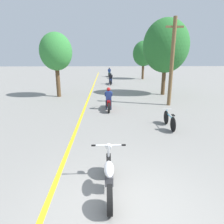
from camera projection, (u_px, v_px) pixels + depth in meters
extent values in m
plane|color=gray|center=(123.00, 212.00, 4.27)|extent=(120.00, 120.00, 0.00)
cube|color=yellow|center=(89.00, 96.00, 16.42)|extent=(0.14, 48.00, 0.01)
cylinder|color=brown|center=(172.00, 63.00, 12.75)|extent=(0.24, 0.24, 5.52)
cube|color=brown|center=(175.00, 27.00, 12.16)|extent=(1.10, 0.10, 0.12)
cylinder|color=#513A23|center=(164.00, 78.00, 16.75)|extent=(0.32, 0.32, 2.81)
ellipsoid|color=#286B2D|center=(166.00, 46.00, 16.05)|extent=(3.70, 3.33, 4.25)
cylinder|color=#513A23|center=(143.00, 70.00, 27.98)|extent=(0.32, 0.32, 2.56)
ellipsoid|color=#286B2D|center=(144.00, 54.00, 27.38)|extent=(2.94, 2.65, 3.38)
cylinder|color=#513A23|center=(58.00, 80.00, 15.93)|extent=(0.32, 0.32, 2.73)
ellipsoid|color=#337F38|center=(56.00, 52.00, 15.34)|extent=(2.49, 2.24, 2.86)
cylinder|color=black|center=(109.00, 165.00, 5.51)|extent=(0.12, 0.63, 0.63)
cylinder|color=black|center=(110.00, 200.00, 4.18)|extent=(0.12, 0.63, 0.63)
ellipsoid|color=silver|center=(109.00, 169.00, 4.76)|extent=(0.24, 0.68, 0.21)
cube|color=#4C4C51|center=(109.00, 178.00, 4.83)|extent=(0.20, 0.36, 0.24)
cylinder|color=silver|center=(109.00, 155.00, 5.33)|extent=(0.06, 0.23, 0.70)
cylinder|color=silver|center=(109.00, 145.00, 5.15)|extent=(0.78, 0.04, 0.04)
cylinder|color=black|center=(93.00, 145.00, 5.14)|extent=(0.11, 0.05, 0.05)
cylinder|color=black|center=(124.00, 145.00, 5.16)|extent=(0.11, 0.05, 0.05)
sphere|color=silver|center=(109.00, 147.00, 5.26)|extent=(0.17, 0.17, 0.17)
cylinder|color=black|center=(108.00, 102.00, 12.97)|extent=(0.12, 0.58, 0.58)
cylinder|color=black|center=(109.00, 108.00, 11.61)|extent=(0.12, 0.58, 0.58)
cube|color=maroon|center=(109.00, 102.00, 12.24)|extent=(0.20, 0.90, 0.28)
cylinder|color=silver|center=(108.00, 93.00, 12.70)|extent=(0.50, 0.03, 0.03)
cylinder|color=#282D3D|center=(107.00, 105.00, 12.24)|extent=(0.11, 0.11, 0.61)
cylinder|color=#282D3D|center=(111.00, 105.00, 12.24)|extent=(0.11, 0.11, 0.61)
cube|color=navy|center=(109.00, 96.00, 12.11)|extent=(0.34, 0.27, 0.56)
cylinder|color=navy|center=(105.00, 94.00, 12.24)|extent=(0.08, 0.45, 0.35)
cylinder|color=navy|center=(112.00, 94.00, 12.26)|extent=(0.08, 0.45, 0.35)
sphere|color=#B21919|center=(109.00, 89.00, 12.04)|extent=(0.23, 0.23, 0.23)
cylinder|color=black|center=(110.00, 81.00, 23.94)|extent=(0.12, 0.59, 0.59)
cylinder|color=black|center=(111.00, 82.00, 22.53)|extent=(0.12, 0.59, 0.59)
cube|color=navy|center=(111.00, 80.00, 23.19)|extent=(0.20, 0.94, 0.28)
cylinder|color=silver|center=(110.00, 76.00, 23.67)|extent=(0.50, 0.03, 0.03)
cylinder|color=#282D3D|center=(109.00, 82.00, 23.18)|extent=(0.11, 0.11, 0.61)
cylinder|color=#282D3D|center=(112.00, 82.00, 23.19)|extent=(0.11, 0.11, 0.61)
cube|color=black|center=(111.00, 77.00, 23.06)|extent=(0.34, 0.27, 0.51)
cylinder|color=black|center=(109.00, 76.00, 23.20)|extent=(0.08, 0.40, 0.31)
cylinder|color=black|center=(112.00, 76.00, 23.21)|extent=(0.08, 0.40, 0.31)
sphere|color=#2D333D|center=(111.00, 74.00, 23.00)|extent=(0.23, 0.23, 0.23)
cylinder|color=black|center=(109.00, 74.00, 32.27)|extent=(0.12, 0.59, 0.59)
cylinder|color=black|center=(109.00, 75.00, 30.78)|extent=(0.12, 0.59, 0.59)
cube|color=#0C4723|center=(109.00, 74.00, 31.47)|extent=(0.20, 0.99, 0.28)
cylinder|color=silver|center=(109.00, 70.00, 31.99)|extent=(0.50, 0.03, 0.03)
cylinder|color=#38383D|center=(109.00, 75.00, 31.47)|extent=(0.11, 0.11, 0.62)
cylinder|color=#38383D|center=(110.00, 75.00, 31.47)|extent=(0.11, 0.11, 0.62)
cube|color=navy|center=(109.00, 71.00, 31.34)|extent=(0.34, 0.28, 0.61)
cylinder|color=navy|center=(108.00, 70.00, 31.47)|extent=(0.08, 0.48, 0.37)
cylinder|color=navy|center=(111.00, 70.00, 31.48)|extent=(0.08, 0.48, 0.37)
sphere|color=black|center=(109.00, 68.00, 31.27)|extent=(0.21, 0.21, 0.21)
cylinder|color=black|center=(166.00, 117.00, 9.69)|extent=(0.04, 0.66, 0.66)
cylinder|color=black|center=(173.00, 124.00, 8.70)|extent=(0.04, 0.66, 0.66)
cylinder|color=#197FB2|center=(170.00, 116.00, 9.14)|extent=(0.04, 0.82, 0.04)
cylinder|color=#197FB2|center=(173.00, 120.00, 8.73)|extent=(0.03, 0.03, 0.40)
cube|color=black|center=(173.00, 115.00, 8.67)|extent=(0.10, 0.20, 0.05)
cylinder|color=#197FB2|center=(167.00, 113.00, 9.59)|extent=(0.03, 0.03, 0.43)
cylinder|color=silver|center=(167.00, 109.00, 9.53)|extent=(0.44, 0.03, 0.03)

